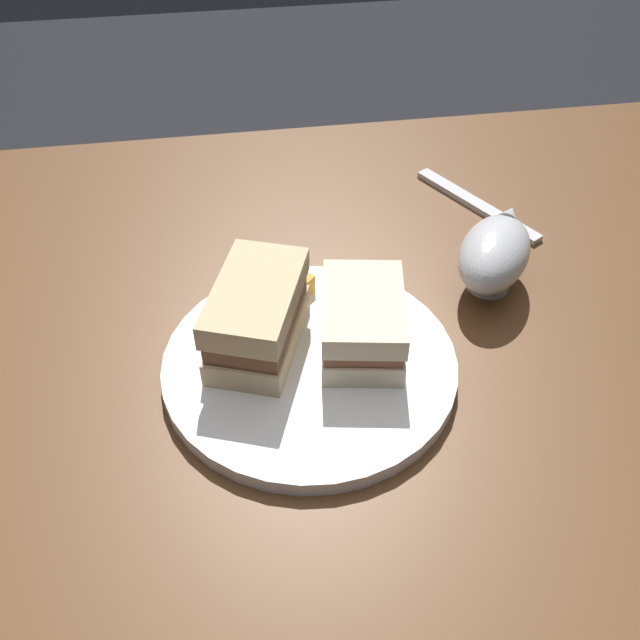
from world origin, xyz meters
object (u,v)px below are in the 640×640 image
(gravy_boat, at_px, (495,253))
(fork, at_px, (477,205))
(plate, at_px, (310,365))
(sandwich_half_left, at_px, (363,322))
(sandwich_half_right, at_px, (257,315))

(gravy_boat, xyz_separation_m, fork, (-0.03, -0.14, -0.04))
(plate, distance_m, gravy_boat, 0.22)
(sandwich_half_left, bearing_deg, gravy_boat, -152.16)
(sandwich_half_left, distance_m, gravy_boat, 0.17)
(sandwich_half_right, xyz_separation_m, gravy_boat, (-0.24, -0.06, -0.01))
(sandwich_half_right, xyz_separation_m, fork, (-0.27, -0.20, -0.05))
(plate, relative_size, sandwich_half_right, 1.91)
(plate, height_order, sandwich_half_right, sandwich_half_right)
(plate, relative_size, fork, 1.47)
(sandwich_half_left, height_order, fork, sandwich_half_left)
(plate, xyz_separation_m, sandwich_half_left, (-0.05, -0.01, 0.04))
(plate, relative_size, sandwich_half_left, 2.26)
(sandwich_half_left, bearing_deg, fork, -129.95)
(fork, bearing_deg, sandwich_half_left, -70.03)
(sandwich_half_right, bearing_deg, sandwich_half_left, 170.17)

